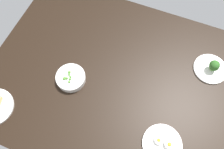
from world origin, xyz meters
The scene contains 4 objects.
dining_table centered at (0.00, 0.00, 2.00)cm, with size 127.97×101.90×4.00cm, color black.
bowl_peas centered at (18.78, 9.55, 6.12)cm, with size 15.03×15.03×5.03cm.
plate_broccoli centered at (-46.55, -22.70, 6.24)cm, with size 17.39×17.39×8.09cm.
plate_eggs centered at (-33.91, 23.12, 5.01)cm, with size 18.15×18.15×4.43cm.
Camera 1 is at (-17.81, 44.40, 110.51)cm, focal length 36.06 mm.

